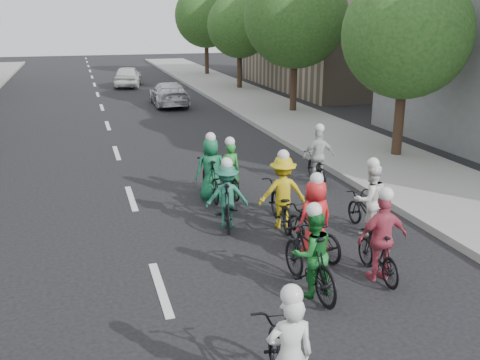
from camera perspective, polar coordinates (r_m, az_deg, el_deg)
name	(u,v)px	position (r m, az deg, el deg)	size (l,w,h in m)	color
ground	(161,289)	(9.51, -8.47, -11.41)	(120.00, 120.00, 0.00)	black
sidewalk_right	(328,136)	(20.90, 9.42, 4.61)	(4.00, 80.00, 0.15)	gray
curb_right	(281,139)	(20.13, 4.41, 4.36)	(0.18, 80.00, 0.18)	#999993
bldg_se	(349,24)	(36.54, 11.56, 15.96)	(10.00, 14.00, 8.00)	gray
tree_r_0	(406,34)	(17.88, 17.33, 14.61)	(4.00, 4.00, 5.97)	black
tree_r_1	(296,16)	(25.86, 5.95, 17.02)	(4.80, 4.80, 6.93)	black
tree_r_2	(240,25)	(34.35, -0.05, 16.18)	(4.00, 4.00, 5.97)	black
tree_r_3	(206,16)	(43.05, -3.65, 17.06)	(4.80, 4.80, 6.93)	black
cyclist_1	(310,258)	(9.10, 7.52, -8.25)	(0.76, 1.90, 1.64)	black
cyclist_2	(281,198)	(11.87, 4.44, -1.95)	(1.11, 1.92, 1.77)	black
cyclist_3	(380,245)	(9.81, 14.74, -6.75)	(0.94, 1.49, 1.73)	black
cyclist_4	(313,226)	(10.57, 7.83, -4.85)	(0.96, 1.86, 1.69)	black
cyclist_5	(229,176)	(13.82, -1.15, 0.48)	(0.56, 1.58, 1.60)	black
cyclist_6	(369,207)	(11.77, 13.57, -2.78)	(0.77, 1.62, 1.70)	black
cyclist_7	(226,199)	(11.83, -1.46, -2.09)	(1.02, 1.82, 1.60)	black
cyclist_8	(317,162)	(15.18, 8.26, 1.91)	(0.94, 1.59, 1.69)	black
cyclist_9	(211,174)	(13.59, -3.16, 0.60)	(0.80, 1.81, 1.76)	black
follow_car_lead	(169,94)	(28.58, -7.62, 9.10)	(1.72, 4.23, 1.23)	silver
follow_car_trail	(128,76)	(36.95, -11.87, 10.78)	(1.61, 4.00, 1.36)	silver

